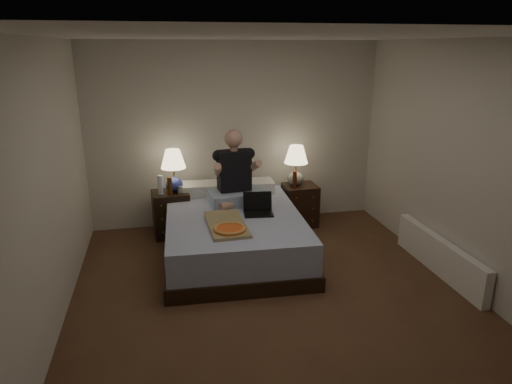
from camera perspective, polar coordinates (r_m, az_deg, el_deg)
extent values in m
cube|color=brown|center=(4.69, 2.37, -13.28)|extent=(4.00, 4.50, 0.00)
cube|color=white|center=(4.02, 2.85, 18.89)|extent=(4.00, 4.50, 0.00)
cube|color=beige|center=(6.33, -2.58, 7.12)|extent=(4.00, 0.00, 2.50)
cube|color=beige|center=(2.26, 17.57, -14.38)|extent=(4.00, 0.00, 2.50)
cube|color=beige|center=(4.18, -25.03, -0.23)|extent=(0.00, 4.50, 2.50)
cube|color=beige|center=(5.06, 25.08, 2.72)|extent=(0.00, 4.50, 2.50)
cube|color=#5366A6|center=(5.52, -2.79, -5.27)|extent=(1.66, 2.16, 0.52)
cube|color=black|center=(6.16, -10.57, -2.68)|extent=(0.50, 0.45, 0.60)
cube|color=black|center=(6.43, 5.51, -1.64)|extent=(0.45, 0.41, 0.58)
cylinder|color=white|center=(5.95, -11.85, 0.87)|extent=(0.07, 0.07, 0.25)
cylinder|color=#ACACA7|center=(5.96, -9.53, 0.27)|extent=(0.07, 0.07, 0.10)
cylinder|color=#4E2C0B|center=(5.92, -10.71, 0.73)|extent=(0.06, 0.06, 0.23)
cylinder|color=#511C0B|center=(6.20, 4.85, 1.59)|extent=(0.06, 0.06, 0.23)
cube|color=white|center=(5.50, 21.95, -7.42)|extent=(0.10, 1.60, 0.40)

